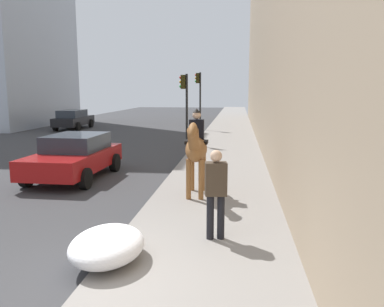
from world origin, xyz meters
name	(u,v)px	position (x,y,z in m)	size (l,w,h in m)	color
sidewalk_slab	(194,291)	(0.00, -1.66, 0.06)	(120.00, 3.32, 0.12)	gray
mounted_horse_near	(196,148)	(4.91, -1.16, 1.40)	(2.15, 0.61, 2.30)	brown
pedestrian_greeting	(216,189)	(1.89, -1.85, 1.10)	(0.32, 0.43, 1.70)	black
car_near_lane	(73,119)	(22.73, 9.96, 0.76)	(4.54, 1.98, 1.44)	black
car_mid_lane	(75,156)	(7.03, 3.10, 0.75)	(4.25, 2.18, 1.44)	maroon
traffic_light_near_curb	(185,98)	(14.66, 0.45, 2.49)	(0.20, 0.44, 3.70)	black
traffic_light_far_curb	(199,92)	(22.31, 0.50, 2.74)	(0.20, 0.44, 4.11)	black
snow_pile_near	(107,245)	(0.70, -0.15, 0.39)	(1.55, 1.19, 0.54)	white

